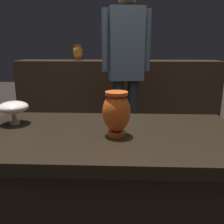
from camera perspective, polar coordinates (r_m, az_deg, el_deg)
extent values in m
cube|color=black|center=(1.32, -0.88, -22.32)|extent=(1.10, 0.59, 0.75)
cube|color=black|center=(1.12, -0.97, -5.90)|extent=(1.20, 0.64, 0.05)
cube|color=#382619|center=(3.32, 1.30, 2.91)|extent=(2.60, 0.40, 0.95)
cube|color=#382619|center=(3.25, 1.35, 11.46)|extent=(2.60, 0.40, 0.04)
cylinder|color=#E55B1E|center=(1.07, 1.01, -4.93)|extent=(0.08, 0.08, 0.02)
ellipsoid|color=#E55B1E|center=(1.04, 1.03, 0.01)|extent=(0.12, 0.12, 0.17)
cylinder|color=#E55B1E|center=(1.03, 1.06, 4.34)|extent=(0.10, 0.10, 0.01)
cylinder|color=silver|center=(1.33, -21.53, -2.28)|extent=(0.05, 0.05, 0.01)
cylinder|color=silver|center=(1.32, -21.65, -1.12)|extent=(0.02, 0.02, 0.05)
ellipsoid|color=silver|center=(1.31, -21.86, 1.05)|extent=(0.15, 0.15, 0.06)
cylinder|color=#2D429E|center=(3.19, 1.33, 11.86)|extent=(0.06, 0.06, 0.01)
cylinder|color=#2D429E|center=(3.19, 1.34, 12.41)|extent=(0.02, 0.02, 0.05)
ellipsoid|color=#2D429E|center=(3.19, 1.34, 13.44)|extent=(0.14, 0.14, 0.06)
cylinder|color=orange|center=(3.32, -7.84, 11.89)|extent=(0.07, 0.07, 0.02)
ellipsoid|color=orange|center=(3.32, -7.90, 13.60)|extent=(0.12, 0.12, 0.18)
cylinder|color=orange|center=(3.32, -7.95, 15.09)|extent=(0.10, 0.10, 0.01)
cylinder|color=#232328|center=(2.56, 4.75, -2.04)|extent=(0.11, 0.11, 0.85)
cylinder|color=#232328|center=(2.53, 1.42, -2.16)|extent=(0.11, 0.11, 0.85)
cube|color=slate|center=(2.43, 3.35, 15.31)|extent=(0.34, 0.23, 0.67)
cylinder|color=slate|center=(2.47, 8.12, 15.97)|extent=(0.07, 0.07, 0.57)
cylinder|color=slate|center=(2.41, -1.53, 16.14)|extent=(0.07, 0.07, 0.57)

